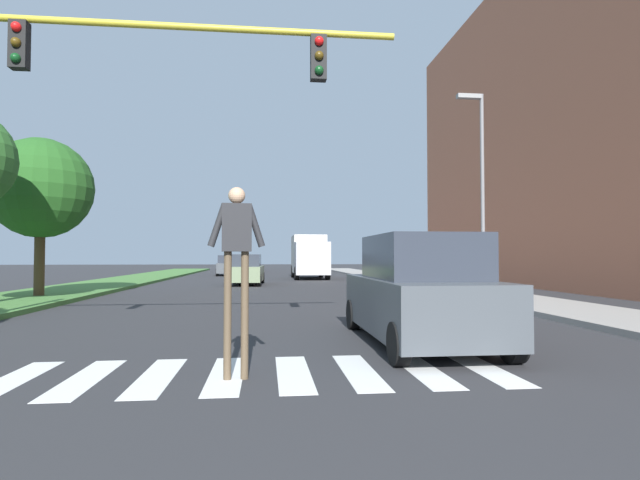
# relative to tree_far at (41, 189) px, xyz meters

# --- Properties ---
(ground_plane) EXTENTS (140.00, 140.00, 0.00)m
(ground_plane) POSITION_rel_tree_far_xyz_m (8.22, 10.22, -4.09)
(ground_plane) COLOR #2D2D30
(crosswalk) EXTENTS (6.75, 2.20, 0.01)m
(crosswalk) POSITION_rel_tree_far_xyz_m (8.22, -12.56, -4.09)
(crosswalk) COLOR silver
(crosswalk) RESTS_ON ground_plane
(median_strip) EXTENTS (4.06, 64.00, 0.15)m
(median_strip) POSITION_rel_tree_far_xyz_m (-0.27, 8.22, -4.02)
(median_strip) COLOR #477A38
(median_strip) RESTS_ON ground_plane
(tree_far) EXTENTS (3.69, 3.69, 5.81)m
(tree_far) POSITION_rel_tree_far_xyz_m (0.00, 0.00, 0.00)
(tree_far) COLOR #4C3823
(tree_far) RESTS_ON median_strip
(sidewalk_right) EXTENTS (3.00, 64.00, 0.15)m
(sidewalk_right) POSITION_rel_tree_far_xyz_m (16.79, 8.22, -4.02)
(sidewalk_right) COLOR #9E9991
(sidewalk_right) RESTS_ON ground_plane
(traffic_light_gantry) EXTENTS (9.20, 0.30, 6.00)m
(traffic_light_gantry) POSITION_rel_tree_far_xyz_m (4.18, -10.70, 0.28)
(traffic_light_gantry) COLOR gold
(traffic_light_gantry) RESTS_ON median_strip
(street_lamp_right) EXTENTS (1.02, 0.24, 7.50)m
(street_lamp_right) POSITION_rel_tree_far_xyz_m (16.20, -1.68, 0.50)
(street_lamp_right) COLOR slate
(street_lamp_right) RESTS_ON sidewalk_right
(pedestrian_performer) EXTENTS (0.75, 0.27, 2.49)m
(pedestrian_performer) POSITION_rel_tree_far_xyz_m (7.91, -12.81, -2.43)
(pedestrian_performer) COLOR brown
(pedestrian_performer) RESTS_ON ground_plane
(suv_crossing) EXTENTS (1.97, 4.61, 1.97)m
(suv_crossing) POSITION_rel_tree_far_xyz_m (11.07, -10.51, -3.16)
(suv_crossing) COLOR #474C51
(suv_crossing) RESTS_ON ground_plane
(sedan_midblock) EXTENTS (2.01, 4.29, 1.69)m
(sedan_midblock) POSITION_rel_tree_far_xyz_m (7.21, 8.68, -3.31)
(sedan_midblock) COLOR gray
(sedan_midblock) RESTS_ON ground_plane
(sedan_distant) EXTENTS (2.10, 4.40, 1.68)m
(sedan_distant) POSITION_rel_tree_far_xyz_m (5.08, 22.75, -3.32)
(sedan_distant) COLOR #474C51
(sedan_distant) RESTS_ON ground_plane
(sedan_far_horizon) EXTENTS (2.08, 4.47, 1.68)m
(sedan_far_horizon) POSITION_rel_tree_far_xyz_m (6.66, 32.64, -3.31)
(sedan_far_horizon) COLOR maroon
(sedan_far_horizon) RESTS_ON ground_plane
(truck_box_delivery) EXTENTS (2.40, 6.20, 3.10)m
(truck_box_delivery) POSITION_rel_tree_far_xyz_m (11.40, 16.29, -2.46)
(truck_box_delivery) COLOR #B7B7BC
(truck_box_delivery) RESTS_ON ground_plane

